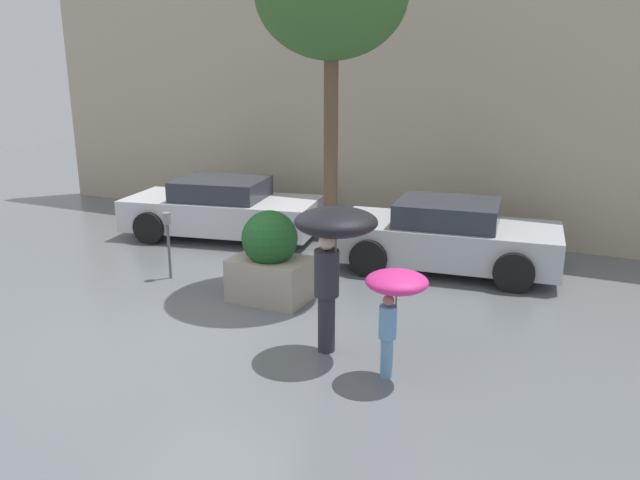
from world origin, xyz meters
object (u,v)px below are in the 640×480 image
planter_box (270,259)px  person_adult (334,238)px  parking_meter (168,231)px  parked_car_far (222,209)px  parked_car_near (446,237)px  person_child (395,292)px

planter_box → person_adult: (1.70, -1.33, 0.89)m
person_adult → parking_meter: (-3.83, 1.47, -0.70)m
planter_box → parked_car_far: (-2.87, 2.87, -0.07)m
person_adult → parked_car_near: 4.24m
person_adult → person_child: bearing=-5.7°
parked_car_near → parking_meter: bearing=114.9°
parking_meter → parked_car_far: bearing=105.2°
parked_car_near → parking_meter: parked_car_near is taller
parked_car_far → parking_meter: 2.85m
person_child → parked_car_far: 7.14m
person_child → parked_car_near: person_child is taller
planter_box → parking_meter: bearing=176.3°
parked_car_far → parking_meter: parked_car_far is taller
person_adult → person_child: person_adult is taller
planter_box → person_child: 3.13m
parked_car_far → planter_box: bearing=-146.5°
parked_car_near → parked_car_far: same height
planter_box → person_child: bearing=-32.1°
person_adult → parked_car_far: size_ratio=0.44×
parking_meter → person_adult: bearing=-21.0°
planter_box → parked_car_far: planter_box is taller
person_adult → person_child: (0.93, -0.32, -0.46)m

